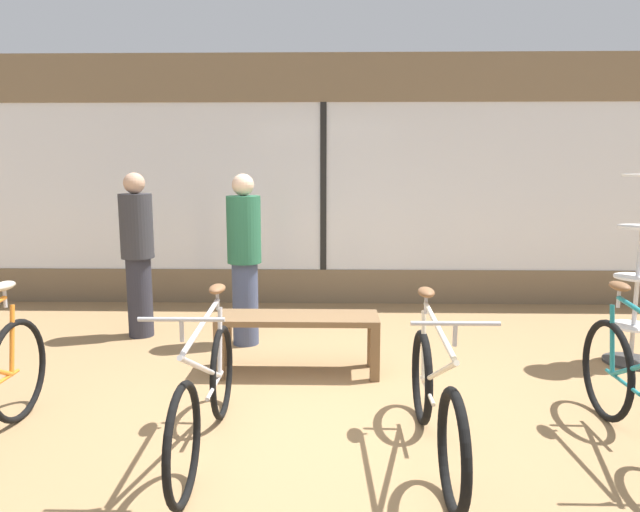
% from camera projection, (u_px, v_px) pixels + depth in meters
% --- Properties ---
extents(ground_plane, '(24.00, 24.00, 0.00)m').
position_uv_depth(ground_plane, '(315.00, 423.00, 4.05)').
color(ground_plane, '#99754C').
extents(shop_back_wall, '(12.00, 0.08, 3.20)m').
position_uv_depth(shop_back_wall, '(323.00, 179.00, 7.35)').
color(shop_back_wall, '#7A664C').
rests_on(shop_back_wall, ground_plane).
extents(bicycle_left, '(0.46, 1.75, 1.02)m').
position_uv_depth(bicycle_left, '(206.00, 394.00, 3.58)').
color(bicycle_left, black).
rests_on(bicycle_left, ground_plane).
extents(bicycle_right, '(0.46, 1.72, 1.01)m').
position_uv_depth(bicycle_right, '(435.00, 401.00, 3.50)').
color(bicycle_right, black).
rests_on(bicycle_right, ground_plane).
extents(accessory_rack, '(0.48, 0.48, 1.82)m').
position_uv_depth(accessory_rack, '(637.00, 284.00, 5.16)').
color(accessory_rack, '#333333').
rests_on(accessory_rack, ground_plane).
extents(display_bench, '(1.40, 0.44, 0.52)m').
position_uv_depth(display_bench, '(298.00, 326.00, 4.97)').
color(display_bench, brown).
rests_on(display_bench, ground_plane).
extents(customer_near_rack, '(0.48, 0.48, 1.74)m').
position_uv_depth(customer_near_rack, '(138.00, 251.00, 5.98)').
color(customer_near_rack, '#2D2D38').
rests_on(customer_near_rack, ground_plane).
extents(customer_by_window, '(0.45, 0.45, 1.73)m').
position_uv_depth(customer_by_window, '(244.00, 256.00, 5.71)').
color(customer_by_window, '#424C6B').
rests_on(customer_by_window, ground_plane).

